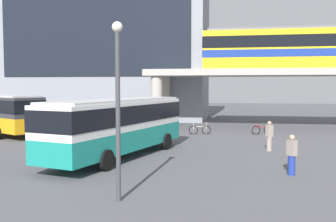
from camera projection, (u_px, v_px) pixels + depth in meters
ground_plane at (146, 136)px, 29.92m from camera, size 120.00×120.00×0.00m
station_building at (109, 43)px, 46.77m from camera, size 24.11×10.49×18.59m
elevated_platform at (321, 77)px, 35.13m from camera, size 32.73×5.89×5.51m
train at (327, 48)px, 34.88m from camera, size 22.74×2.96×3.84m
bus_main at (119, 122)px, 20.73m from camera, size 5.30×11.32×3.22m
bicycle_silver at (200, 130)px, 30.87m from camera, size 1.77×0.38×1.04m
bicycle_red at (262, 130)px, 30.88m from camera, size 1.69×0.69×1.04m
pedestrian_walking_across at (269, 137)px, 22.91m from camera, size 0.48×0.45×1.82m
pedestrian_at_kerb at (292, 156)px, 16.67m from camera, size 0.45×0.48×1.79m
lamp_post at (118, 96)px, 12.71m from camera, size 0.36×0.36×6.07m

